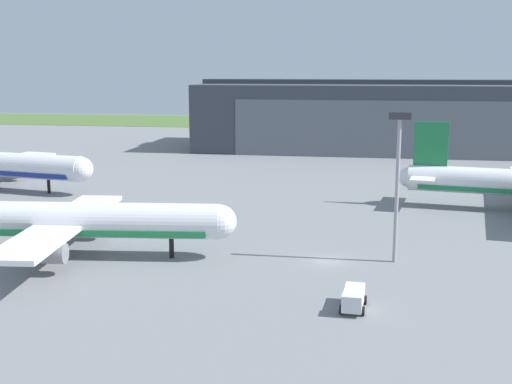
{
  "coord_description": "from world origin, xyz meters",
  "views": [
    {
      "loc": [
        4.08,
        -72.8,
        21.82
      ],
      "look_at": [
        -10.7,
        13.89,
        5.07
      ],
      "focal_mm": 46.23,
      "sensor_mm": 36.0,
      "label": 1
    }
  ],
  "objects_px": {
    "pushback_tractor": "(353,298)",
    "airliner_near_right": "(70,221)",
    "maintenance_hangar": "(388,116)",
    "apron_light_mast": "(398,174)"
  },
  "relations": [
    {
      "from": "maintenance_hangar",
      "to": "pushback_tractor",
      "type": "bearing_deg",
      "value": -92.83
    },
    {
      "from": "maintenance_hangar",
      "to": "pushback_tractor",
      "type": "relative_size",
      "value": 20.03
    },
    {
      "from": "maintenance_hangar",
      "to": "pushback_tractor",
      "type": "distance_m",
      "value": 122.67
    },
    {
      "from": "maintenance_hangar",
      "to": "pushback_tractor",
      "type": "height_order",
      "value": "maintenance_hangar"
    },
    {
      "from": "maintenance_hangar",
      "to": "airliner_near_right",
      "type": "distance_m",
      "value": 117.23
    },
    {
      "from": "maintenance_hangar",
      "to": "airliner_near_right",
      "type": "height_order",
      "value": "maintenance_hangar"
    },
    {
      "from": "pushback_tractor",
      "to": "airliner_near_right",
      "type": "bearing_deg",
      "value": 160.28
    },
    {
      "from": "pushback_tractor",
      "to": "apron_light_mast",
      "type": "relative_size",
      "value": 0.29
    },
    {
      "from": "pushback_tractor",
      "to": "apron_light_mast",
      "type": "xyz_separation_m",
      "value": [
        4.22,
        15.85,
        8.98
      ]
    },
    {
      "from": "airliner_near_right",
      "to": "apron_light_mast",
      "type": "relative_size",
      "value": 2.27
    }
  ]
}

